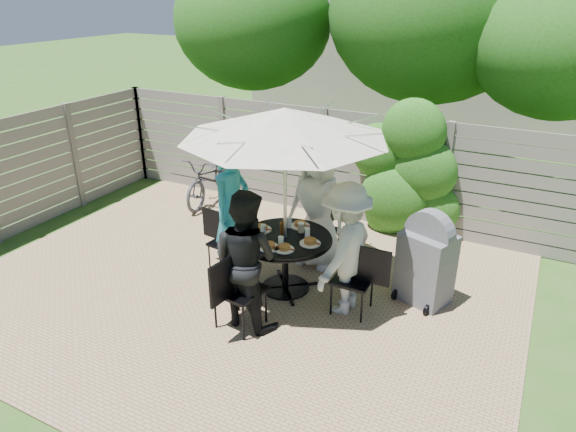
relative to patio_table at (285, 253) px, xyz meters
The scene contains 24 objects.
backyard_envelope 10.00m from the patio_table, 92.79° to the left, with size 60.00×60.00×5.00m.
patio_table is the anchor object (origin of this frame).
umbrella 1.68m from the patio_table, 135.00° to the right, with size 2.67×2.67×2.38m.
chair_back 1.00m from the patio_table, 84.93° to the left, with size 0.46×0.67×0.91m.
person_back 0.90m from the patio_table, 84.90° to the left, with size 0.87×0.56×1.77m, color silver.
chair_left 1.00m from the patio_table, behind, with size 0.64×0.46×0.85m.
person_left 0.91m from the patio_table, behind, with size 0.66×0.43×1.81m, color #2A9CB9.
chair_front 0.99m from the patio_table, 95.14° to the right, with size 0.53×0.74×0.99m.
person_front 0.88m from the patio_table, 95.10° to the right, with size 0.81×0.63×1.66m, color black.
chair_right 1.00m from the patio_table, ahead, with size 0.67×0.45×0.92m.
person_right 0.88m from the patio_table, ahead, with size 1.06×0.61×1.64m, color beige.
plate_back 0.44m from the patio_table, 84.90° to the left, with size 0.26×0.26×0.06m.
plate_left 0.44m from the patio_table, behind, with size 0.26×0.26×0.06m.
plate_front 0.44m from the patio_table, 95.10° to the right, with size 0.26×0.26×0.06m.
plate_right 0.44m from the patio_table, ahead, with size 0.26×0.26×0.06m.
plate_extra 0.43m from the patio_table, 64.14° to the right, with size 0.24×0.24×0.06m.
glass_back 0.41m from the patio_table, 106.90° to the left, with size 0.07×0.07×0.14m, color silver.
glass_left 0.41m from the patio_table, 163.10° to the right, with size 0.07×0.07×0.14m, color silver.
glass_front 0.41m from the patio_table, 73.10° to the right, with size 0.07×0.07×0.14m, color silver.
glass_right 0.41m from the patio_table, 16.90° to the left, with size 0.07×0.07×0.14m, color silver.
syrup_jug 0.32m from the patio_table, 135.09° to the left, with size 0.09×0.09×0.16m, color #59280C.
coffee_cup 0.38m from the patio_table, 60.45° to the left, with size 0.08×0.08×0.12m, color #C6B293.
bicycle 3.32m from the patio_table, 141.17° to the left, with size 0.60×1.71×0.90m, color #333338.
bbq_grill 1.74m from the patio_table, 18.56° to the left, with size 0.72×0.64×1.23m.
Camera 1 is at (3.22, -4.58, 3.63)m, focal length 32.00 mm.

